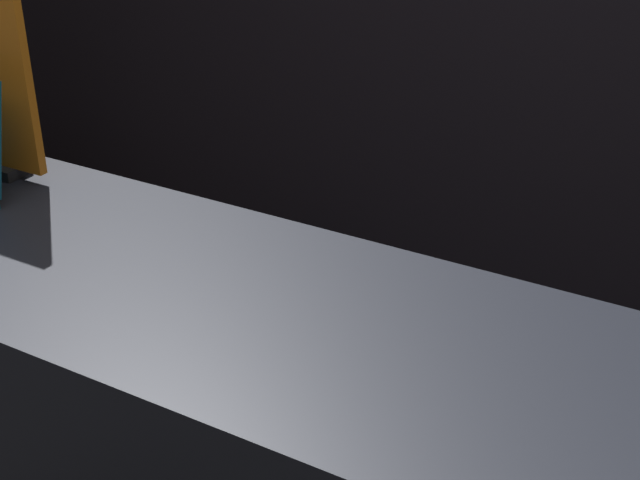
{
  "coord_description": "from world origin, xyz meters",
  "views": [
    {
      "loc": [
        0.61,
        -0.74,
        1.68
      ],
      "look_at": [
        0.02,
        0.29,
        1.05
      ],
      "focal_mm": 50.0,
      "sensor_mm": 36.0,
      "label": 1
    }
  ],
  "objects": []
}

